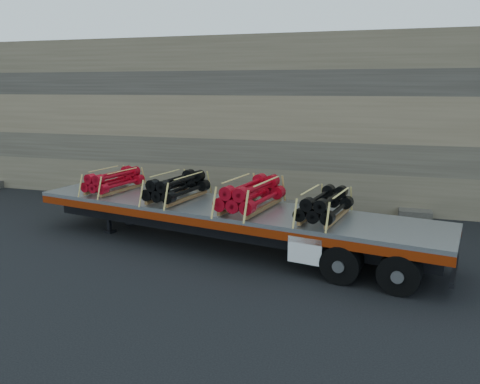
% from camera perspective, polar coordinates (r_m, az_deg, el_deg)
% --- Properties ---
extents(ground, '(120.00, 120.00, 0.00)m').
position_cam_1_polar(ground, '(15.53, -5.03, -5.90)').
color(ground, black).
rests_on(ground, ground).
extents(rock_wall, '(44.00, 3.00, 7.00)m').
position_cam_1_polar(rock_wall, '(20.96, 1.31, 8.74)').
color(rock_wall, '#7A6B54').
rests_on(rock_wall, ground).
extents(trailer, '(13.56, 5.08, 1.33)m').
position_cam_1_polar(trailer, '(14.71, -1.80, -4.20)').
color(trailer, '#A5A7AC').
rests_on(trailer, ground).
extents(bundle_front, '(1.43, 2.26, 0.74)m').
position_cam_1_polar(bundle_front, '(17.06, -15.15, 1.30)').
color(bundle_front, '#AC0918').
rests_on(bundle_front, trailer).
extents(bundle_midfront, '(1.56, 2.46, 0.81)m').
position_cam_1_polar(bundle_midfront, '(15.37, -7.67, 0.55)').
color(bundle_midfront, black).
rests_on(bundle_midfront, trailer).
extents(bundle_midrear, '(1.68, 2.65, 0.87)m').
position_cam_1_polar(bundle_midrear, '(14.02, 1.36, -0.38)').
color(bundle_midrear, '#AC0918').
rests_on(bundle_midrear, trailer).
extents(bundle_rear, '(1.47, 2.32, 0.76)m').
position_cam_1_polar(bundle_rear, '(13.22, 10.30, -1.64)').
color(bundle_rear, black).
rests_on(bundle_rear, trailer).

